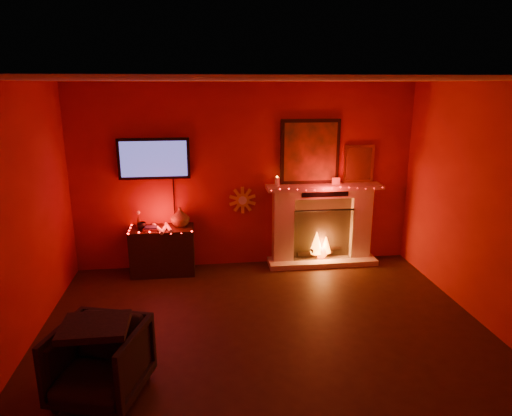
{
  "coord_description": "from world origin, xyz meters",
  "views": [
    {
      "loc": [
        -0.67,
        -4.04,
        2.67
      ],
      "look_at": [
        0.05,
        1.7,
        1.09
      ],
      "focal_mm": 32.0,
      "sensor_mm": 36.0,
      "label": 1
    }
  ],
  "objects_px": {
    "fireplace": "(322,217)",
    "tv": "(154,159)",
    "sunburst_clock": "(243,200)",
    "console_table": "(164,248)",
    "armchair": "(100,362)"
  },
  "relations": [
    {
      "from": "fireplace",
      "to": "tv",
      "type": "xyz_separation_m",
      "value": [
        -2.44,
        0.06,
        0.92
      ]
    },
    {
      "from": "fireplace",
      "to": "sunburst_clock",
      "type": "distance_m",
      "value": 1.23
    },
    {
      "from": "tv",
      "to": "console_table",
      "type": "relative_size",
      "value": 1.29
    },
    {
      "from": "fireplace",
      "to": "tv",
      "type": "height_order",
      "value": "fireplace"
    },
    {
      "from": "tv",
      "to": "sunburst_clock",
      "type": "distance_m",
      "value": 1.41
    },
    {
      "from": "fireplace",
      "to": "armchair",
      "type": "bearing_deg",
      "value": -133.9
    },
    {
      "from": "fireplace",
      "to": "console_table",
      "type": "relative_size",
      "value": 2.26
    },
    {
      "from": "armchair",
      "to": "sunburst_clock",
      "type": "bearing_deg",
      "value": 79.47
    },
    {
      "from": "sunburst_clock",
      "to": "console_table",
      "type": "xyz_separation_m",
      "value": [
        -1.17,
        -0.22,
        -0.62
      ]
    },
    {
      "from": "tv",
      "to": "console_table",
      "type": "distance_m",
      "value": 1.28
    },
    {
      "from": "tv",
      "to": "console_table",
      "type": "bearing_deg",
      "value": -67.67
    },
    {
      "from": "console_table",
      "to": "armchair",
      "type": "bearing_deg",
      "value": -97.62
    },
    {
      "from": "sunburst_clock",
      "to": "armchair",
      "type": "relative_size",
      "value": 0.54
    },
    {
      "from": "tv",
      "to": "sunburst_clock",
      "type": "relative_size",
      "value": 3.1
    },
    {
      "from": "fireplace",
      "to": "tv",
      "type": "distance_m",
      "value": 2.61
    }
  ]
}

